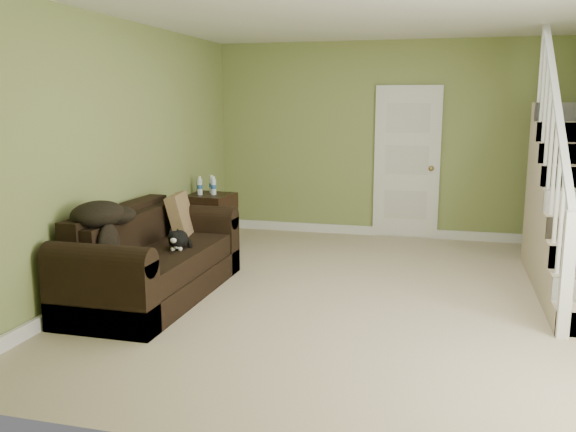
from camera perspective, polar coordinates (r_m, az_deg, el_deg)
The scene contains 14 objects.
floor at distance 5.82m, azimuth 7.89°, elevation -7.53°, with size 5.00×5.50×0.01m, color #BEAD89.
ceiling at distance 5.59m, azimuth 8.60°, elevation 18.69°, with size 5.00×5.50×0.01m, color white.
wall_back at distance 8.29m, azimuth 10.46°, elevation 6.96°, with size 5.00×0.04×2.60m, color olive.
wall_front at distance 2.87m, azimuth 1.83°, elevation 0.48°, with size 5.00×0.04×2.60m, color olive.
wall_left at distance 6.35m, azimuth -14.90°, elevation 5.71°, with size 0.04×5.50×2.60m, color olive.
baseboard_back at distance 8.43m, azimuth 10.16°, elevation -1.49°, with size 5.00×0.04×0.12m, color white.
baseboard_left at distance 6.55m, azimuth -14.16°, elevation -5.15°, with size 0.04×5.50×0.12m, color white.
door at distance 8.26m, azimuth 11.06°, elevation 4.88°, with size 0.86×0.12×2.02m.
sofa at distance 5.86m, azimuth -12.69°, elevation -4.33°, with size 0.92×2.12×0.84m.
side_table at distance 7.76m, azimuth -7.38°, elevation -0.35°, with size 0.61×0.61×0.90m.
cat at distance 5.77m, azimuth -10.32°, elevation -2.18°, with size 0.27×0.47×0.23m.
banana at distance 5.24m, azimuth -14.53°, elevation -4.31°, with size 0.06×0.22×0.06m, color gold.
throw_pillow at distance 6.40m, azimuth -9.96°, elevation -0.04°, with size 0.12×0.47×0.47m, color #43281B.
throw_blanket at distance 5.41m, azimuth -17.38°, elevation 0.17°, with size 0.41×0.54×0.22m, color black.
Camera 1 is at (0.63, -5.50, 1.80)m, focal length 38.00 mm.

